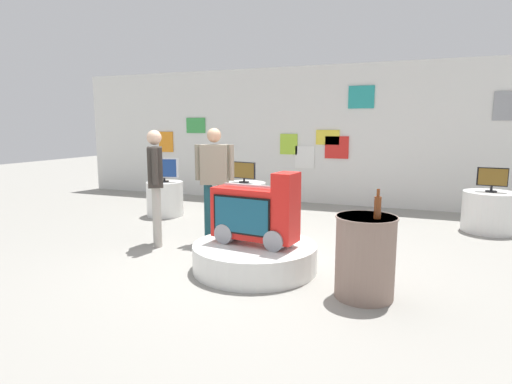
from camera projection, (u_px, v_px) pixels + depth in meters
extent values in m
plane|color=gray|center=(246.00, 261.00, 5.24)|extent=(30.00, 30.00, 0.00)
cube|color=silver|center=(322.00, 136.00, 8.93)|extent=(12.04, 0.10, 2.91)
cube|color=red|center=(337.00, 147.00, 8.80)|extent=(0.49, 0.02, 0.46)
cube|color=gray|center=(507.00, 106.00, 7.58)|extent=(0.45, 0.02, 0.52)
cube|color=green|center=(196.00, 125.00, 9.91)|extent=(0.49, 0.02, 0.35)
cube|color=teal|center=(361.00, 97.00, 8.47)|extent=(0.51, 0.02, 0.45)
cube|color=white|center=(305.00, 157.00, 9.07)|extent=(0.42, 0.02, 0.48)
cube|color=#9ECC33|center=(289.00, 144.00, 9.16)|extent=(0.39, 0.02, 0.44)
cube|color=yellow|center=(328.00, 137.00, 8.83)|extent=(0.50, 0.02, 0.31)
cube|color=orange|center=(166.00, 142.00, 10.27)|extent=(0.39, 0.02, 0.49)
cylinder|color=silver|center=(255.00, 257.00, 4.90)|extent=(1.44, 1.44, 0.31)
cylinder|color=gray|center=(231.00, 231.00, 5.01)|extent=(0.28, 0.40, 0.24)
cylinder|color=gray|center=(280.00, 238.00, 4.71)|extent=(0.28, 0.40, 0.24)
cube|color=red|center=(255.00, 214.00, 4.82)|extent=(1.04, 0.45, 0.58)
cube|color=red|center=(286.00, 182.00, 4.57)|extent=(0.26, 0.35, 0.20)
cube|color=black|center=(241.00, 216.00, 4.71)|extent=(0.72, 0.11, 0.43)
cube|color=navy|center=(241.00, 216.00, 4.71)|extent=(0.68, 0.11, 0.39)
cube|color=#B2B2B7|center=(255.00, 186.00, 4.77)|extent=(0.80, 0.13, 0.02)
cylinder|color=silver|center=(244.00, 200.00, 7.73)|extent=(0.79, 0.79, 0.64)
cylinder|color=black|center=(244.00, 182.00, 7.68)|extent=(0.19, 0.19, 0.02)
cylinder|color=black|center=(244.00, 180.00, 7.68)|extent=(0.04, 0.04, 0.06)
cube|color=black|center=(244.00, 170.00, 7.65)|extent=(0.48, 0.16, 0.30)
cube|color=brown|center=(244.00, 170.00, 7.63)|extent=(0.44, 0.12, 0.27)
cylinder|color=silver|center=(489.00, 212.00, 6.65)|extent=(0.81, 0.81, 0.64)
cylinder|color=black|center=(491.00, 191.00, 6.60)|extent=(0.17, 0.17, 0.02)
cylinder|color=black|center=(491.00, 188.00, 6.59)|extent=(0.04, 0.04, 0.07)
cube|color=black|center=(492.00, 177.00, 6.56)|extent=(0.44, 0.08, 0.29)
cube|color=brown|center=(493.00, 177.00, 6.54)|extent=(0.40, 0.06, 0.26)
cylinder|color=silver|center=(165.00, 199.00, 7.84)|extent=(0.67, 0.67, 0.64)
cylinder|color=black|center=(164.00, 181.00, 7.79)|extent=(0.17, 0.17, 0.02)
cylinder|color=black|center=(164.00, 179.00, 7.78)|extent=(0.04, 0.04, 0.06)
cube|color=silver|center=(164.00, 168.00, 7.75)|extent=(0.53, 0.16, 0.36)
cube|color=navy|center=(163.00, 168.00, 7.73)|extent=(0.49, 0.13, 0.32)
cylinder|color=gray|center=(365.00, 257.00, 4.07)|extent=(0.57, 0.57, 0.81)
cylinder|color=gray|center=(367.00, 217.00, 4.01)|extent=(0.59, 0.59, 0.02)
cylinder|color=brown|center=(378.00, 208.00, 3.89)|extent=(0.07, 0.07, 0.21)
cylinder|color=brown|center=(378.00, 193.00, 3.87)|extent=(0.03, 0.03, 0.07)
cylinder|color=#194751|center=(208.00, 213.00, 6.03)|extent=(0.12, 0.12, 0.85)
cylinder|color=#194751|center=(222.00, 213.00, 6.02)|extent=(0.12, 0.12, 0.85)
cube|color=gray|center=(214.00, 165.00, 5.92)|extent=(0.42, 0.29, 0.56)
sphere|color=tan|center=(214.00, 135.00, 5.85)|extent=(0.20, 0.20, 0.20)
cylinder|color=gray|center=(198.00, 162.00, 5.93)|extent=(0.08, 0.08, 0.50)
cylinder|color=gray|center=(231.00, 163.00, 5.89)|extent=(0.08, 0.08, 0.50)
cylinder|color=#B2ADA3|center=(157.00, 214.00, 5.98)|extent=(0.12, 0.12, 0.84)
cylinder|color=#B2ADA3|center=(157.00, 217.00, 5.79)|extent=(0.12, 0.12, 0.84)
cube|color=#38332D|center=(155.00, 167.00, 5.78)|extent=(0.38, 0.43, 0.54)
sphere|color=beige|center=(154.00, 137.00, 5.71)|extent=(0.20, 0.20, 0.20)
cylinder|color=#38332D|center=(155.00, 163.00, 6.00)|extent=(0.08, 0.08, 0.49)
cylinder|color=#38332D|center=(155.00, 166.00, 5.54)|extent=(0.08, 0.08, 0.49)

